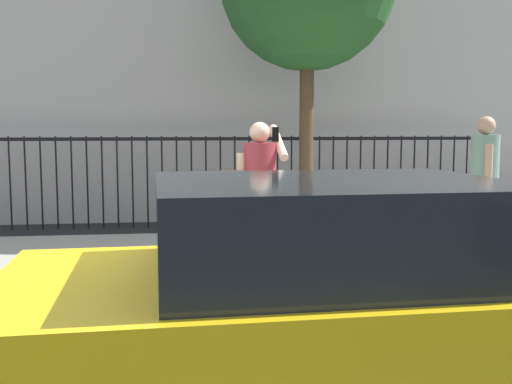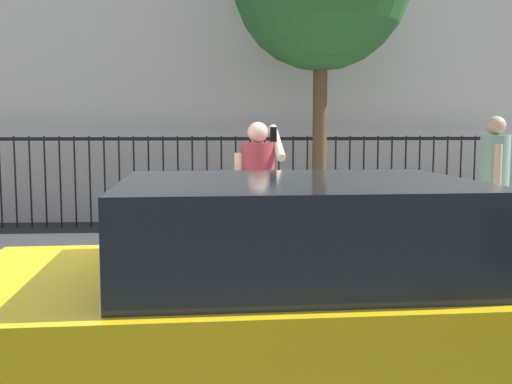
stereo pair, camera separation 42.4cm
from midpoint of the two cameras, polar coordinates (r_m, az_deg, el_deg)
ground_plane at (r=5.22m, az=-13.97°, el=-13.72°), size 60.00×60.00×0.00m
sidewalk at (r=7.30m, az=-12.01°, el=-7.34°), size 28.00×4.40×0.15m
iron_fence at (r=10.82m, az=-10.56°, el=2.09°), size 12.03×0.04×1.60m
taxi_yellow at (r=3.70m, az=5.86°, el=-10.42°), size 4.27×1.99×1.45m
pedestrian_on_phone at (r=6.30m, az=-1.81°, el=0.23°), size 0.68×0.49×1.66m
pedestrian_walking at (r=7.89m, az=19.10°, el=1.31°), size 0.42×0.48×1.73m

